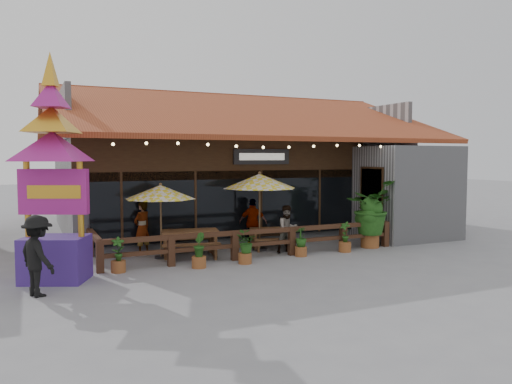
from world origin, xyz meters
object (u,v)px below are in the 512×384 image
picnic_table_right (272,235)px  pedestrian (38,256)px  umbrella_right (260,182)px  picnic_table_left (190,239)px  thai_sign_tower (53,152)px  tropical_plant (370,209)px  umbrella_left (161,192)px

picnic_table_right → pedestrian: bearing=-157.8°
umbrella_right → picnic_table_left: (-2.52, -0.13, -1.78)m
umbrella_right → picnic_table_left: 3.08m
umbrella_right → pedestrian: umbrella_right is taller
picnic_table_right → thai_sign_tower: 7.83m
picnic_table_right → thai_sign_tower: thai_sign_tower is taller
pedestrian → picnic_table_left: bearing=-83.1°
pedestrian → umbrella_right: bearing=-92.6°
picnic_table_right → picnic_table_left: bearing=-176.8°
umbrella_right → pedestrian: 7.77m
picnic_table_right → tropical_plant: 3.57m
umbrella_left → picnic_table_left: size_ratio=1.38×
picnic_table_left → picnic_table_right: 3.04m
umbrella_right → picnic_table_right: 1.94m
umbrella_right → thai_sign_tower: 6.86m
tropical_plant → pedestrian: bearing=-170.1°
picnic_table_left → umbrella_right: bearing=3.0°
umbrella_left → tropical_plant: bearing=-9.5°
umbrella_left → picnic_table_right: size_ratio=1.61×
umbrella_right → thai_sign_tower: bearing=-165.3°
picnic_table_left → picnic_table_right: size_ratio=1.17×
thai_sign_tower → tropical_plant: (10.34, 0.55, -1.94)m
picnic_table_left → tropical_plant: size_ratio=0.86×
tropical_plant → pedestrian: (-10.78, -1.87, -0.43)m
picnic_table_right → pedestrian: (-7.53, -3.07, 0.45)m
picnic_table_left → pedestrian: 5.36m
umbrella_left → umbrella_right: umbrella_right is taller
umbrella_right → picnic_table_right: (0.51, 0.04, -1.87)m
thai_sign_tower → pedestrian: bearing=-108.4°
thai_sign_tower → pedestrian: size_ratio=3.35×
umbrella_right → picnic_table_left: bearing=-177.0°
umbrella_left → tropical_plant: (7.17, -1.21, -0.72)m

